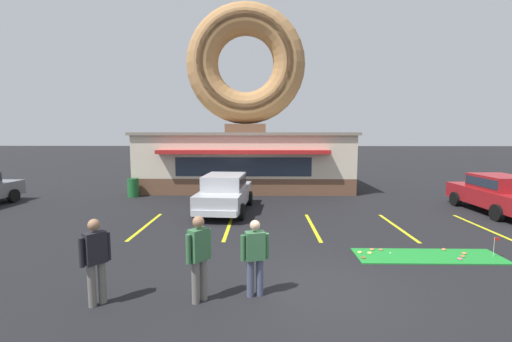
# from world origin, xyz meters

# --- Properties ---
(ground_plane) EXTENTS (160.00, 160.00, 0.00)m
(ground_plane) POSITION_xyz_m (0.00, 0.00, 0.00)
(ground_plane) COLOR black
(donut_shop_building) EXTENTS (12.30, 6.75, 10.96)m
(donut_shop_building) POSITION_xyz_m (-2.23, 13.94, 3.74)
(donut_shop_building) COLOR brown
(donut_shop_building) RESTS_ON ground
(putting_mat) EXTENTS (3.88, 1.14, 0.03)m
(putting_mat) POSITION_xyz_m (3.27, 2.07, 0.01)
(putting_mat) COLOR #1E842D
(putting_mat) RESTS_ON ground
(mini_donut_near_left) EXTENTS (0.13, 0.13, 0.04)m
(mini_donut_near_left) POSITION_xyz_m (3.97, 1.80, 0.05)
(mini_donut_near_left) COLOR #D8667F
(mini_donut_near_left) RESTS_ON putting_mat
(mini_donut_near_right) EXTENTS (0.13, 0.13, 0.04)m
(mini_donut_near_right) POSITION_xyz_m (1.48, 2.26, 0.05)
(mini_donut_near_right) COLOR #E5C666
(mini_donut_near_right) RESTS_ON putting_mat
(mini_donut_mid_left) EXTENTS (0.13, 0.13, 0.04)m
(mini_donut_mid_left) POSITION_xyz_m (1.46, 1.84, 0.05)
(mini_donut_mid_left) COLOR brown
(mini_donut_mid_left) RESTS_ON putting_mat
(mini_donut_mid_centre) EXTENTS (0.13, 0.13, 0.04)m
(mini_donut_mid_centre) POSITION_xyz_m (1.74, 2.20, 0.05)
(mini_donut_mid_centre) COLOR #E5C666
(mini_donut_mid_centre) RESTS_ON putting_mat
(mini_donut_mid_right) EXTENTS (0.13, 0.13, 0.04)m
(mini_donut_mid_right) POSITION_xyz_m (4.15, 2.00, 0.05)
(mini_donut_mid_right) COLOR #A5724C
(mini_donut_mid_right) RESTS_ON putting_mat
(mini_donut_far_left) EXTENTS (0.13, 0.13, 0.04)m
(mini_donut_far_left) POSITION_xyz_m (1.90, 2.49, 0.05)
(mini_donut_far_left) COLOR #D17F47
(mini_donut_far_left) RESTS_ON putting_mat
(mini_donut_far_centre) EXTENTS (0.13, 0.13, 0.04)m
(mini_donut_far_centre) POSITION_xyz_m (3.94, 2.52, 0.05)
(mini_donut_far_centre) COLOR #D17F47
(mini_donut_far_centre) RESTS_ON putting_mat
(mini_donut_far_right) EXTENTS (0.13, 0.13, 0.04)m
(mini_donut_far_right) POSITION_xyz_m (2.14, 2.47, 0.05)
(mini_donut_far_right) COLOR #A5724C
(mini_donut_far_right) RESTS_ON putting_mat
(mini_donut_extra) EXTENTS (0.13, 0.13, 0.04)m
(mini_donut_extra) POSITION_xyz_m (4.33, 2.22, 0.05)
(mini_donut_extra) COLOR #D17F47
(mini_donut_extra) RESTS_ON putting_mat
(golf_ball) EXTENTS (0.04, 0.04, 0.04)m
(golf_ball) POSITION_xyz_m (2.30, 2.19, 0.05)
(golf_ball) COLOR white
(golf_ball) RESTS_ON putting_mat
(putting_flag_pin) EXTENTS (0.13, 0.01, 0.55)m
(putting_flag_pin) POSITION_xyz_m (5.00, 1.99, 0.44)
(putting_flag_pin) COLOR silver
(putting_flag_pin) RESTS_ON putting_mat
(car_silver) EXTENTS (2.24, 4.68, 1.60)m
(car_silver) POSITION_xyz_m (-2.80, 7.30, 0.87)
(car_silver) COLOR #B2B5BA
(car_silver) RESTS_ON ground
(car_red) EXTENTS (2.04, 4.59, 1.60)m
(car_red) POSITION_xyz_m (8.56, 7.25, 0.87)
(car_red) COLOR maroon
(car_red) RESTS_ON ground
(pedestrian_blue_sweater_man) EXTENTS (0.58, 0.33, 1.59)m
(pedestrian_blue_sweater_man) POSITION_xyz_m (-1.37, -0.25, 0.88)
(pedestrian_blue_sweater_man) COLOR #474C66
(pedestrian_blue_sweater_man) RESTS_ON ground
(pedestrian_hooded_kid) EXTENTS (0.43, 0.47, 1.71)m
(pedestrian_hooded_kid) POSITION_xyz_m (-4.43, -0.66, 0.95)
(pedestrian_hooded_kid) COLOR slate
(pedestrian_hooded_kid) RESTS_ON ground
(pedestrian_leather_jacket_man) EXTENTS (0.43, 0.47, 1.74)m
(pedestrian_leather_jacket_man) POSITION_xyz_m (-2.46, -0.49, 0.97)
(pedestrian_leather_jacket_man) COLOR slate
(pedestrian_leather_jacket_man) RESTS_ON ground
(trash_bin) EXTENTS (0.57, 0.57, 0.97)m
(trash_bin) POSITION_xyz_m (-7.97, 10.56, 0.50)
(trash_bin) COLOR #1E662D
(trash_bin) RESTS_ON ground
(parking_stripe_far_left) EXTENTS (0.12, 3.60, 0.01)m
(parking_stripe_far_left) POSITION_xyz_m (-5.42, 5.00, 0.00)
(parking_stripe_far_left) COLOR yellow
(parking_stripe_far_left) RESTS_ON ground
(parking_stripe_left) EXTENTS (0.12, 3.60, 0.01)m
(parking_stripe_left) POSITION_xyz_m (-2.42, 5.00, 0.00)
(parking_stripe_left) COLOR yellow
(parking_stripe_left) RESTS_ON ground
(parking_stripe_mid_left) EXTENTS (0.12, 3.60, 0.01)m
(parking_stripe_mid_left) POSITION_xyz_m (0.58, 5.00, 0.00)
(parking_stripe_mid_left) COLOR yellow
(parking_stripe_mid_left) RESTS_ON ground
(parking_stripe_centre) EXTENTS (0.12, 3.60, 0.01)m
(parking_stripe_centre) POSITION_xyz_m (3.58, 5.00, 0.00)
(parking_stripe_centre) COLOR yellow
(parking_stripe_centre) RESTS_ON ground
(parking_stripe_mid_right) EXTENTS (0.12, 3.60, 0.01)m
(parking_stripe_mid_right) POSITION_xyz_m (6.58, 5.00, 0.00)
(parking_stripe_mid_right) COLOR yellow
(parking_stripe_mid_right) RESTS_ON ground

